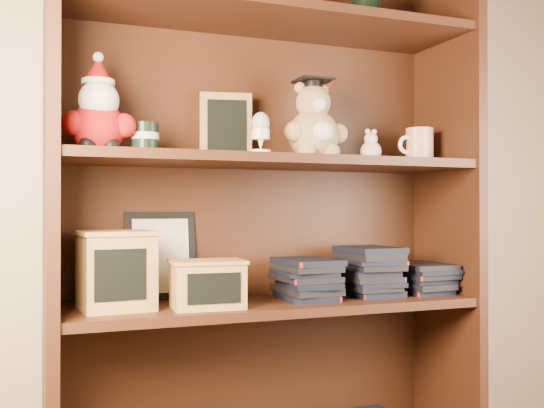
% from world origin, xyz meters
% --- Properties ---
extents(bookcase, '(1.20, 0.35, 1.60)m').
position_xyz_m(bookcase, '(-0.09, 1.36, 0.78)').
color(bookcase, '#3C1E11').
rests_on(bookcase, ground).
extents(shelf_lower, '(1.14, 0.33, 0.02)m').
position_xyz_m(shelf_lower, '(-0.09, 1.30, 0.54)').
color(shelf_lower, '#3C1E11').
rests_on(shelf_lower, ground).
extents(shelf_upper, '(1.14, 0.33, 0.02)m').
position_xyz_m(shelf_upper, '(-0.09, 1.30, 0.94)').
color(shelf_upper, '#3C1E11').
rests_on(shelf_upper, ground).
extents(santa_plush, '(0.19, 0.13, 0.26)m').
position_xyz_m(santa_plush, '(-0.56, 1.30, 1.05)').
color(santa_plush, '#A50F0F').
rests_on(santa_plush, shelf_upper).
extents(teachers_tin, '(0.07, 0.07, 0.08)m').
position_xyz_m(teachers_tin, '(-0.44, 1.30, 0.99)').
color(teachers_tin, black).
rests_on(teachers_tin, shelf_upper).
extents(chalkboard_plaque, '(0.15, 0.10, 0.19)m').
position_xyz_m(chalkboard_plaque, '(-0.19, 1.42, 1.04)').
color(chalkboard_plaque, '#9E7547').
rests_on(chalkboard_plaque, shelf_upper).
extents(egg_cup, '(0.05, 0.05, 0.11)m').
position_xyz_m(egg_cup, '(-0.15, 1.23, 1.01)').
color(egg_cup, white).
rests_on(egg_cup, shelf_upper).
extents(grad_teddy_bear, '(0.19, 0.17, 0.24)m').
position_xyz_m(grad_teddy_bear, '(0.04, 1.30, 1.04)').
color(grad_teddy_bear, tan).
rests_on(grad_teddy_bear, shelf_upper).
extents(pink_figurine, '(0.06, 0.06, 0.10)m').
position_xyz_m(pink_figurine, '(0.23, 1.31, 0.99)').
color(pink_figurine, beige).
rests_on(pink_figurine, shelf_upper).
extents(teacher_mug, '(0.12, 0.08, 0.10)m').
position_xyz_m(teacher_mug, '(0.40, 1.30, 1.00)').
color(teacher_mug, silver).
rests_on(teacher_mug, shelf_upper).
extents(certificate_frame, '(0.20, 0.05, 0.25)m').
position_xyz_m(certificate_frame, '(-0.37, 1.44, 0.67)').
color(certificate_frame, black).
rests_on(certificate_frame, shelf_lower).
extents(treats_box, '(0.20, 0.20, 0.20)m').
position_xyz_m(treats_box, '(-0.52, 1.30, 0.65)').
color(treats_box, tan).
rests_on(treats_box, shelf_lower).
extents(pencils_box, '(0.20, 0.15, 0.12)m').
position_xyz_m(pencils_box, '(-0.29, 1.24, 0.61)').
color(pencils_box, tan).
rests_on(pencils_box, shelf_lower).
extents(book_stack_left, '(0.14, 0.20, 0.11)m').
position_xyz_m(book_stack_left, '(0.02, 1.30, 0.61)').
color(book_stack_left, black).
rests_on(book_stack_left, shelf_lower).
extents(book_stack_mid, '(0.14, 0.20, 0.14)m').
position_xyz_m(book_stack_mid, '(0.22, 1.30, 0.62)').
color(book_stack_mid, black).
rests_on(book_stack_mid, shelf_lower).
extents(book_stack_right, '(0.14, 0.20, 0.10)m').
position_xyz_m(book_stack_right, '(0.40, 1.30, 0.60)').
color(book_stack_right, black).
rests_on(book_stack_right, shelf_lower).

